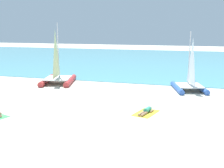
# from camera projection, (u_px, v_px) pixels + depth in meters

# --- Properties ---
(ground_plane) EXTENTS (120.00, 120.00, 0.00)m
(ground_plane) POSITION_uv_depth(u_px,v_px,m) (128.00, 87.00, 24.40)
(ground_plane) COLOR beige
(ocean_water) EXTENTS (120.00, 40.00, 0.05)m
(ocean_water) POSITION_uv_depth(u_px,v_px,m) (159.00, 60.00, 44.73)
(ocean_water) COLOR #5BB2C1
(ocean_water) RESTS_ON ground
(sailboat_blue) EXTENTS (3.25, 4.19, 4.83)m
(sailboat_blue) POSITION_uv_depth(u_px,v_px,m) (190.00, 82.00, 22.98)
(sailboat_blue) COLOR blue
(sailboat_blue) RESTS_ON ground
(sailboat_red) EXTENTS (3.73, 4.83, 5.57)m
(sailboat_red) POSITION_uv_depth(u_px,v_px,m) (58.00, 75.00, 25.92)
(sailboat_red) COLOR #CC3838
(sailboat_red) RESTS_ON ground
(towel_right) EXTENTS (1.55, 2.12, 0.01)m
(towel_right) POSITION_uv_depth(u_px,v_px,m) (146.00, 113.00, 16.99)
(towel_right) COLOR yellow
(towel_right) RESTS_ON ground
(sunbather_right) EXTENTS (0.78, 1.55, 0.30)m
(sunbather_right) POSITION_uv_depth(u_px,v_px,m) (146.00, 111.00, 17.02)
(sunbather_right) COLOR #3FB28C
(sunbather_right) RESTS_ON towel_right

